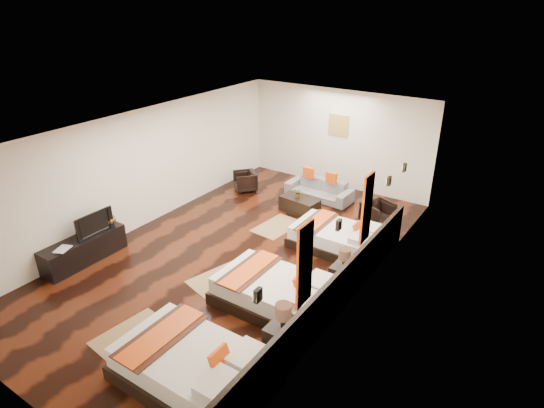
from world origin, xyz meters
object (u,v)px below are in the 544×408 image
Objects in this scene: figurine at (107,218)px; nightstand_a at (283,337)px; bed_mid at (277,293)px; book at (57,249)px; nightstand_b at (343,274)px; tv_console at (84,249)px; bed_far at (338,238)px; armchair_right at (378,213)px; sofa at (319,189)px; coffee_table at (300,205)px; armchair_left at (245,181)px; bed_near at (194,367)px; table_plant at (298,193)px; tv at (92,223)px.

nightstand_a is at bearing -7.75° from figurine.
bed_mid is 6.74× the size of book.
nightstand_b is 5.39m from tv_console.
bed_far is 5.53× the size of figurine.
book is at bearing 162.37° from armchair_right.
sofa is at bearing 109.40° from bed_mid.
sofa is 1.83× the size of coffee_table.
nightstand_b is at bearing 8.18° from armchair_left.
nightstand_a is 1.12× the size of nightstand_b.
nightstand_a is at bearing -62.38° from coffee_table.
coffee_table is at bearing 124.57° from armchair_right.
tv_console is 5.06× the size of figurine.
tv_console is at bearing -119.51° from coffee_table.
book reaches higher than armchair_left.
nightstand_b is 0.85× the size of coffee_table.
nightstand_b is 3.38m from coffee_table.
bed_near is at bearing -89.97° from bed_mid.
sofa is at bearing 103.50° from bed_near.
nightstand_b is 4.19m from sofa.
book is 1.28× the size of table_plant.
figurine is at bearing 90.00° from book.
tv is at bearing -120.50° from coffee_table.
nightstand_b is 2.63× the size of book.
nightstand_b reaches higher than tv_console.
figurine reaches higher than table_plant.
bed_far is at bearing 39.31° from tv_console.
book is at bearing -90.00° from tv_console.
book is 5.52m from armchair_left.
bed_near reaches higher than book.
bed_near is 1.26× the size of tv_console.
bed_near reaches higher than sofa.
nightstand_a is at bearing -7.70° from armchair_left.
armchair_left is at bearing -160.10° from sofa.
armchair_right is at bearing -15.16° from sofa.
nightstand_b is at bearing -53.34° from sofa.
bed_near reaches higher than nightstand_b.
armchair_left is at bearing 120.88° from bed_near.
bed_mid is 3.93m from coffee_table.
bed_mid is 6.09× the size of figurine.
book reaches higher than coffee_table.
bed_mid is at bearing -64.75° from table_plant.
tv reaches higher than armchair_left.
figurine is 6.25m from armchair_right.
bed_near reaches higher than armchair_left.
bed_mid is 1.22m from nightstand_a.
bed_near is 1.15× the size of bed_far.
tv reaches higher than bed_far.
bed_near is at bearing -109.22° from tv.
book reaches higher than tv_console.
armchair_right is (3.97, 0.06, 0.02)m from armchair_left.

